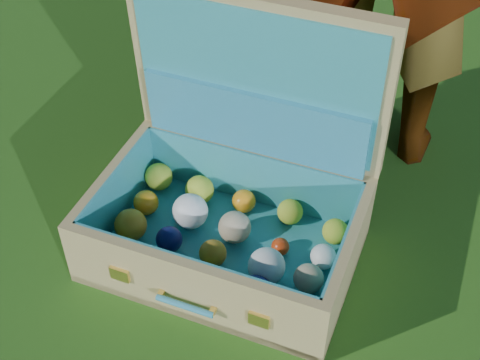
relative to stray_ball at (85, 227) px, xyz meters
name	(u,v)px	position (x,y,z in m)	size (l,w,h in m)	color
ground	(211,304)	(0.42, -0.05, -0.04)	(60.00, 60.00, 0.00)	#215114
stray_ball	(85,227)	(0.00, 0.00, 0.00)	(0.08, 0.08, 0.08)	teal
suitcase	(234,188)	(0.36, 0.18, 0.14)	(0.71, 0.55, 0.66)	tan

